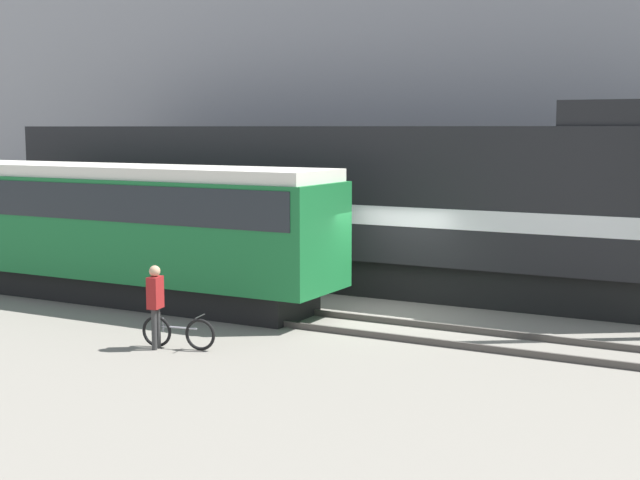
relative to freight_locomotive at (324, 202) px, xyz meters
name	(u,v)px	position (x,y,z in m)	size (l,w,h in m)	color
ground_plane	(380,314)	(3.15, -2.99, -2.38)	(120.00, 120.00, 0.00)	gray
track_near	(350,324)	(3.15, -4.63, -2.31)	(60.00, 1.51, 0.14)	#47423D
track_far	(426,291)	(3.15, 0.00, -2.31)	(60.00, 1.51, 0.14)	#47423D
building_backdrop	(514,62)	(3.15, 7.69, 4.31)	(49.37, 6.00, 13.39)	#99999E
freight_locomotive	(324,202)	(0.00, 0.00, 0.00)	(20.04, 3.04, 5.13)	black
streetcar	(125,224)	(-3.38, -4.63, -0.37)	(11.88, 2.54, 3.53)	black
bicycle	(178,333)	(0.97, -8.10, -2.05)	(1.61, 0.51, 0.72)	black
person	(155,298)	(0.58, -8.33, -1.33)	(0.29, 0.40, 1.73)	#333333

